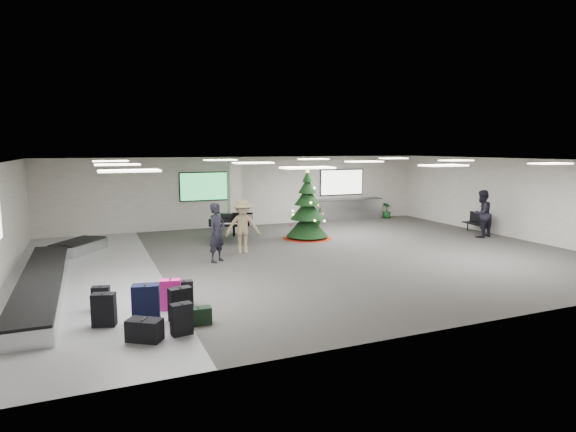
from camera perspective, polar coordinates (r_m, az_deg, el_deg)
name	(u,v)px	position (r m, az deg, el deg)	size (l,w,h in m)	color
ground	(311,256)	(16.22, 2.71, -4.77)	(18.00, 18.00, 0.00)	#3D3A37
room_envelope	(293,186)	(16.32, 0.54, 3.60)	(18.02, 14.02, 3.21)	#A9A49A
baggage_carousel	(51,274)	(14.64, -26.26, -6.16)	(2.28, 9.71, 0.43)	silver
service_counter	(344,210)	(24.22, 6.68, 0.76)	(4.05, 0.65, 1.08)	silver
suitcase_0	(182,319)	(9.74, -12.49, -11.85)	(0.43, 0.28, 0.65)	black
suitcase_1	(180,304)	(10.48, -12.65, -10.17)	(0.50, 0.33, 0.74)	black
pink_suitcase	(171,295)	(11.22, -13.72, -9.04)	(0.49, 0.34, 0.71)	#E11D84
suitcase_3	(184,293)	(11.44, -12.18, -8.93)	(0.41, 0.25, 0.60)	black
navy_suitcase	(146,304)	(10.44, -16.48, -10.01)	(0.59, 0.42, 0.86)	black
suitcase_5	(104,310)	(10.62, -20.98, -10.35)	(0.51, 0.38, 0.71)	black
green_duffel	(198,316)	(10.27, -10.59, -11.55)	(0.54, 0.29, 0.37)	black
suitcase_8	(101,299)	(11.63, -21.28, -9.10)	(0.42, 0.30, 0.57)	black
black_duffel	(145,330)	(9.66, -16.64, -12.84)	(0.73, 0.65, 0.44)	black
christmas_tree	(307,214)	(19.22, 2.30, 0.19)	(1.99, 1.99, 2.83)	maroon
grand_piano	(231,220)	(19.05, -6.72, -0.45)	(2.14, 2.39, 1.12)	black
bench	(478,221)	(22.19, 21.56, -0.60)	(0.59, 1.38, 0.85)	black
traveler_a	(217,233)	(15.40, -8.42, -1.96)	(0.69, 0.45, 1.89)	black
traveler_b	(243,226)	(16.63, -5.38, -1.23)	(1.20, 0.69, 1.85)	#98835E
traveler_bench	(482,214)	(20.99, 21.96, 0.25)	(0.94, 0.73, 1.93)	black
potted_plant_left	(318,216)	(22.86, 3.54, 0.01)	(0.45, 0.36, 0.81)	#123918
potted_plant_right	(387,210)	(25.38, 11.62, 0.65)	(0.45, 0.45, 0.80)	#123918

